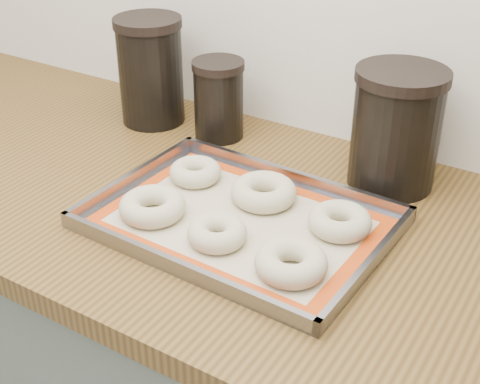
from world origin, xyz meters
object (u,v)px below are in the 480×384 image
Objects in this scene: canister_left at (151,70)px; canister_right at (396,129)px; baking_tray at (240,221)px; bagel_front_left at (152,206)px; bagel_back_mid at (264,192)px; bagel_back_left at (195,172)px; bagel_front_right at (291,262)px; bagel_front_mid at (217,233)px; canister_mid at (219,99)px; bagel_back_right at (340,221)px.

canister_left reaches higher than canister_right.
baking_tray is 0.14m from bagel_front_left.
bagel_back_mid reaches higher than baking_tray.
canister_right reaches higher than bagel_back_left.
bagel_front_right is at bearing -3.59° from bagel_front_left.
canister_mid is at bearing 122.85° from bagel_front_mid.
bagel_back_left is 0.30m from canister_left.
bagel_front_mid is 0.83× the size of bagel_back_mid.
bagel_back_mid is 0.50× the size of canister_left.
canister_mid is at bearing 129.11° from baking_tray.
bagel_front_right is (0.26, -0.02, 0.00)m from bagel_front_left.
bagel_front_left and bagel_back_right have the same top height.
canister_mid is (-0.08, 0.31, 0.06)m from bagel_front_left.
baking_tray is 5.16× the size of bagel_front_mid.
bagel_back_left is (-0.01, 0.13, -0.00)m from bagel_front_left.
canister_left is 0.52m from canister_right.
bagel_front_left is 0.13m from bagel_back_left.
canister_mid reaches higher than bagel_back_mid.
canister_right is (0.02, 0.33, 0.08)m from bagel_front_right.
bagel_back_right is at bearing -28.84° from canister_mid.
canister_right reaches higher than bagel_back_right.
bagel_front_right is 0.48× the size of canister_left.
canister_mid is at bearing 151.16° from bagel_back_right.
canister_left is (-0.51, 0.19, 0.09)m from bagel_back_right.
canister_left is at bearing 143.00° from bagel_back_left.
bagel_back_mid is at bearing -40.96° from canister_mid.
bagel_back_mid is at bearing 89.71° from baking_tray.
bagel_back_right is at bearing -5.48° from bagel_back_mid.
bagel_back_mid is at bearing -25.03° from canister_left.
canister_mid reaches higher than baking_tray.
bagel_front_right is 0.50× the size of canister_right.
canister_left is (-0.50, 0.32, 0.09)m from bagel_front_right.
bagel_back_mid is (0.13, 0.13, 0.00)m from bagel_front_left.
baking_tray is 4.38× the size of bagel_front_left.
bagel_front_left is 0.33m from canister_mid.
bagel_front_mid is 0.58× the size of canister_mid.
bagel_front_mid and bagel_back_right have the same top height.
canister_left is (-0.37, 0.25, 0.10)m from baking_tray.
canister_right is (0.01, 0.19, 0.08)m from bagel_back_right.
bagel_back_left is 0.14m from bagel_back_mid.
canister_left is 0.16m from canister_mid.
canister_right reaches higher than bagel_front_mid.
bagel_front_right is at bearing -28.86° from bagel_back_left.
canister_left is at bearing -179.22° from canister_right.
bagel_front_left is 1.18× the size of bagel_front_mid.
canister_mid is 0.36m from canister_right.
canister_right is (0.28, 0.31, 0.08)m from bagel_front_left.
bagel_front_left is 0.43m from canister_right.
canister_left is at bearing 147.23° from bagel_front_right.
canister_mid is at bearing 135.78° from bagel_front_right.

